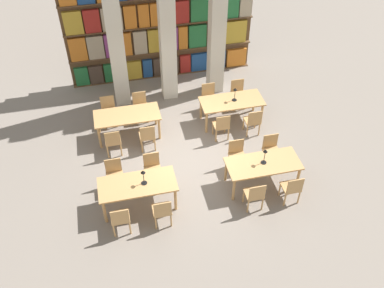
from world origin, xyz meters
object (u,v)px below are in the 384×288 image
at_px(desk_lamp_0, 143,175).
at_px(chair_8, 113,141).
at_px(chair_1, 114,174).
at_px(chair_4, 255,194).
at_px(reading_table_3, 232,103).
at_px(chair_10, 147,136).
at_px(chair_15, 238,93).
at_px(chair_9, 109,110).
at_px(chair_2, 162,211).
at_px(chair_5, 237,155).
at_px(chair_3, 152,168).
at_px(reading_table_2, 127,117).
at_px(chair_0, 120,218).
at_px(pillar_center, 166,6).
at_px(desk_lamp_1, 265,154).
at_px(reading_table_1, 263,166).
at_px(chair_11, 140,106).
at_px(chair_13, 209,97).
at_px(chair_14, 253,121).
at_px(reading_table_0, 138,186).
at_px(desk_lamp_2, 235,92).
at_px(chair_6, 292,188).
at_px(chair_12, 222,125).
at_px(pillar_right, 218,1).
at_px(chair_7, 271,149).
at_px(pillar_left, 111,12).

bearing_deg(desk_lamp_0, chair_8, 106.52).
xyz_separation_m(chair_1, chair_4, (3.16, -1.41, 0.00)).
distance_m(chair_8, reading_table_3, 3.58).
xyz_separation_m(chair_10, reading_table_3, (2.59, 0.67, 0.19)).
bearing_deg(chair_15, chair_9, -0.45).
bearing_deg(chair_2, chair_5, 31.95).
xyz_separation_m(chair_3, chair_9, (-0.87, 2.64, 0.00)).
relative_size(reading_table_2, chair_10, 2.07).
distance_m(chair_0, chair_2, 0.95).
height_order(pillar_center, desk_lamp_1, pillar_center).
relative_size(desk_lamp_0, reading_table_1, 0.23).
bearing_deg(chair_8, desk_lamp_0, -73.48).
xyz_separation_m(chair_11, chair_15, (3.01, -0.03, 0.00)).
distance_m(chair_4, chair_13, 4.02).
height_order(chair_0, chair_14, same).
relative_size(pillar_center, reading_table_0, 3.28).
relative_size(chair_5, reading_table_2, 0.48).
bearing_deg(chair_8, desk_lamp_2, 10.55).
relative_size(chair_3, chair_6, 1.00).
distance_m(chair_6, chair_14, 2.62).
height_order(pillar_center, chair_12, pillar_center).
distance_m(reading_table_1, chair_5, 0.84).
bearing_deg(chair_0, pillar_right, 54.71).
xyz_separation_m(pillar_center, desk_lamp_2, (1.60, -1.73, -1.95)).
bearing_deg(chair_7, chair_14, -86.22).
bearing_deg(chair_12, chair_1, -158.57).
bearing_deg(chair_15, chair_7, 91.77).
relative_size(chair_1, chair_6, 1.00).
xyz_separation_m(desk_lamp_0, reading_table_2, (-0.10, 2.66, -0.37)).
distance_m(chair_0, chair_1, 1.39).
height_order(chair_2, chair_3, same).
xyz_separation_m(pillar_left, chair_14, (3.45, -2.43, -2.52)).
height_order(reading_table_0, chair_9, chair_9).
relative_size(pillar_left, chair_8, 6.78).
bearing_deg(chair_8, reading_table_0, -77.80).
relative_size(pillar_right, chair_4, 6.78).
relative_size(chair_3, chair_12, 1.00).
bearing_deg(chair_10, reading_table_2, 122.75).
distance_m(reading_table_0, chair_7, 3.67).
distance_m(pillar_center, chair_10, 3.64).
distance_m(chair_5, reading_table_2, 3.26).
bearing_deg(chair_7, chair_8, -17.37).
height_order(chair_1, chair_14, same).
bearing_deg(pillar_center, desk_lamp_2, -47.30).
bearing_deg(chair_14, chair_9, 160.14).
relative_size(pillar_center, chair_10, 6.78).
bearing_deg(chair_5, chair_6, 123.91).
height_order(reading_table_1, reading_table_3, same).
relative_size(reading_table_0, chair_0, 2.07).
distance_m(reading_table_0, chair_12, 3.23).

